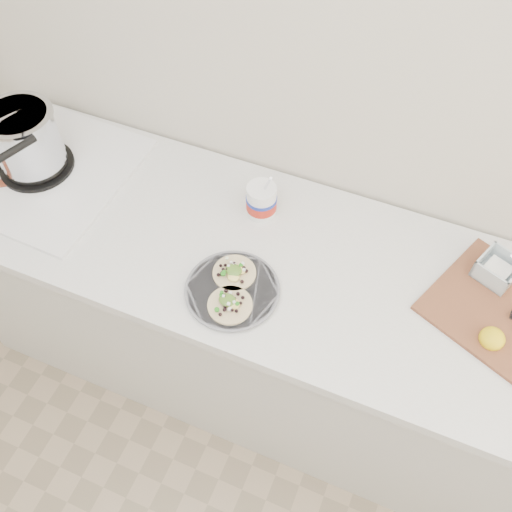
% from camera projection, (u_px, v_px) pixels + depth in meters
% --- Properties ---
extents(counter, '(2.44, 0.66, 0.90)m').
position_uv_depth(counter, '(291.00, 333.00, 2.02)').
color(counter, silver).
rests_on(counter, ground).
extents(stove, '(0.61, 0.56, 0.28)m').
position_uv_depth(stove, '(30.00, 149.00, 1.80)').
color(stove, silver).
rests_on(stove, counter).
extents(taco_plate, '(0.27, 0.27, 0.04)m').
position_uv_depth(taco_plate, '(232.00, 289.00, 1.58)').
color(taco_plate, slate).
rests_on(taco_plate, counter).
extents(tub, '(0.09, 0.09, 0.21)m').
position_uv_depth(tub, '(262.00, 199.00, 1.71)').
color(tub, white).
rests_on(tub, counter).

